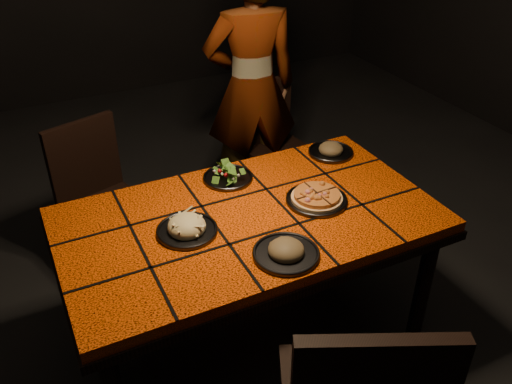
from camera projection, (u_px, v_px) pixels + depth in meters
name	position (u px, v px, depth m)	size (l,w,h in m)	color
room_shell	(248.00, 41.00, 1.92)	(6.04, 7.04, 3.08)	black
dining_table	(249.00, 230.00, 2.36)	(1.62, 0.92, 0.75)	#ED4A07
chair_far_left	(98.00, 191.00, 2.94)	(0.50, 0.50, 0.88)	black
chair_far_right	(274.00, 138.00, 3.51)	(0.44, 0.44, 0.85)	black
diner	(251.00, 87.00, 3.37)	(0.60, 0.39, 1.63)	brown
plate_pizza	(317.00, 198.00, 2.40)	(0.27, 0.27, 0.04)	#323236
plate_pasta	(187.00, 228.00, 2.20)	(0.25, 0.25, 0.08)	#323236
plate_salad	(228.00, 175.00, 2.55)	(0.24, 0.24, 0.07)	#323236
plate_mushroom_a	(286.00, 251.00, 2.08)	(0.26, 0.26, 0.09)	#323236
plate_mushroom_b	(331.00, 150.00, 2.77)	(0.23, 0.23, 0.08)	#323236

